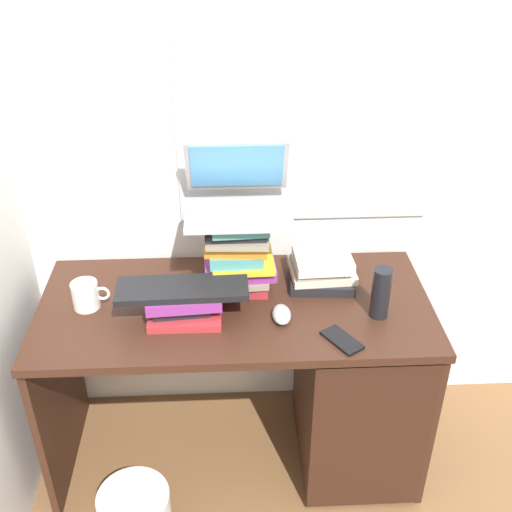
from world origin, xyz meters
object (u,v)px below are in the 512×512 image
object	(u,v)px
desk	(327,377)
mug	(86,295)
computer_mouse	(282,314)
book_stack_keyboard_riser	(184,303)
book_stack_side	(321,270)
water_bottle	(381,293)
keyboard	(182,289)
laptop	(238,194)
cell_phone	(342,340)
book_stack_tall	(239,255)

from	to	relation	value
desk	mug	distance (m)	0.90
computer_mouse	mug	size ratio (longest dim) A/B	0.83
book_stack_keyboard_riser	book_stack_side	distance (m)	0.50
water_bottle	keyboard	bearing A→B (deg)	177.75
computer_mouse	water_bottle	bearing A→B (deg)	0.91
laptop	water_bottle	xyz separation A→B (m)	(0.45, -0.23, -0.25)
desk	water_bottle	bearing A→B (deg)	-25.46
book_stack_keyboard_riser	mug	world-z (taller)	book_stack_keyboard_riser
book_stack_keyboard_riser	cell_phone	xyz separation A→B (m)	(0.49, -0.16, -0.05)
book_stack_tall	keyboard	bearing A→B (deg)	-141.77
laptop	cell_phone	bearing A→B (deg)	-49.32
computer_mouse	water_bottle	world-z (taller)	water_bottle
computer_mouse	water_bottle	xyz separation A→B (m)	(0.32, 0.01, 0.07)
desk	book_stack_keyboard_riser	size ratio (longest dim) A/B	5.31
mug	cell_phone	bearing A→B (deg)	-15.15
keyboard	cell_phone	xyz separation A→B (m)	(0.49, -0.15, -0.10)
cell_phone	book_stack_side	bearing A→B (deg)	61.07
mug	water_bottle	distance (m)	0.96
cell_phone	water_bottle	bearing A→B (deg)	9.41
book_stack_tall	computer_mouse	distance (m)	0.25
computer_mouse	cell_phone	bearing A→B (deg)	-34.75
keyboard	book_stack_tall	bearing A→B (deg)	36.88
laptop	water_bottle	bearing A→B (deg)	-27.18
computer_mouse	mug	xyz separation A→B (m)	(-0.64, 0.10, 0.03)
book_stack_tall	keyboard	xyz separation A→B (m)	(-0.18, -0.14, -0.03)
book_stack_side	water_bottle	size ratio (longest dim) A/B	1.33
laptop	computer_mouse	size ratio (longest dim) A/B	3.32
keyboard	mug	bearing A→B (deg)	166.67
water_bottle	book_stack_keyboard_riser	bearing A→B (deg)	177.40
book_stack_tall	computer_mouse	size ratio (longest dim) A/B	2.74
laptop	cell_phone	world-z (taller)	laptop
book_stack_keyboard_riser	laptop	size ratio (longest dim) A/B	0.72
mug	cell_phone	size ratio (longest dim) A/B	0.92
cell_phone	laptop	bearing A→B (deg)	97.95
desk	book_stack_side	distance (m)	0.41
cell_phone	mug	bearing A→B (deg)	132.12
book_stack_side	mug	world-z (taller)	book_stack_side
cell_phone	book_stack_keyboard_riser	bearing A→B (deg)	129.66
book_stack_side	computer_mouse	size ratio (longest dim) A/B	2.26
mug	cell_phone	distance (m)	0.85
book_stack_keyboard_riser	mug	size ratio (longest dim) A/B	1.98
laptop	cell_phone	size ratio (longest dim) A/B	2.54
book_stack_tall	book_stack_side	size ratio (longest dim) A/B	1.21
book_stack_side	laptop	bearing A→B (deg)	173.14
book_stack_side	laptop	world-z (taller)	laptop
cell_phone	keyboard	bearing A→B (deg)	130.08
keyboard	water_bottle	world-z (taller)	water_bottle
book_stack_tall	mug	world-z (taller)	book_stack_tall
book_stack_keyboard_riser	keyboard	xyz separation A→B (m)	(-0.00, -0.00, 0.06)
book_stack_keyboard_riser	mug	xyz separation A→B (m)	(-0.32, 0.06, -0.00)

